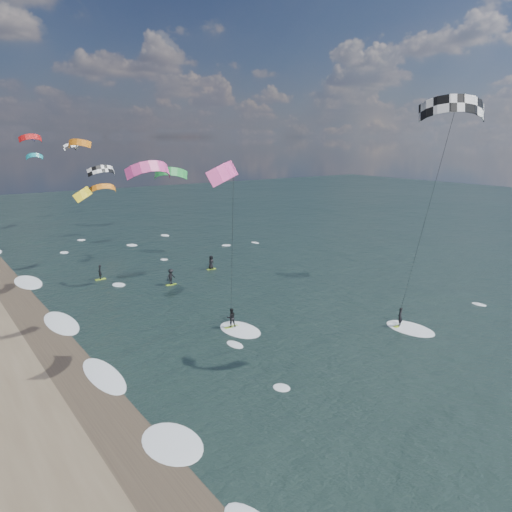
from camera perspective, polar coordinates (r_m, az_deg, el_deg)
ground at (r=28.10m, az=16.92°, el=-18.57°), size 260.00×260.00×0.00m
wet_sand_strip at (r=29.11m, az=-16.34°, el=-17.31°), size 3.00×240.00×0.00m
kitesurfer_near_a at (r=33.65m, az=20.61°, el=9.62°), size 7.51×9.19×17.42m
kitesurfer_near_b at (r=32.78m, az=-2.43°, el=3.02°), size 6.79×9.08×13.87m
far_kitesurfers at (r=53.37m, az=-9.52°, el=-1.75°), size 12.78×6.91×1.68m
bg_kite_field at (r=70.37m, az=-19.40°, el=10.43°), size 13.54×71.98×8.53m
shoreline_surf at (r=33.44m, az=-17.12°, el=-13.14°), size 2.40×79.40×0.11m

